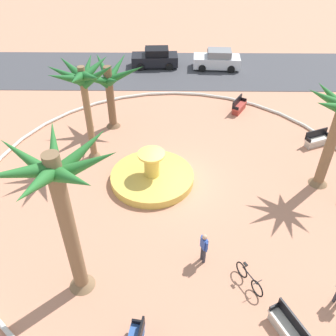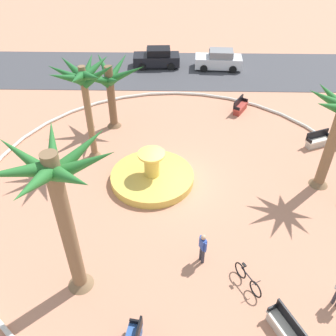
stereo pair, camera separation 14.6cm
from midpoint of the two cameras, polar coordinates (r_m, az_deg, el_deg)
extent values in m
plane|color=tan|center=(20.00, 0.86, -2.35)|extent=(80.00, 80.00, 0.00)
torus|color=silver|center=(19.93, 0.86, -2.14)|extent=(21.30, 21.30, 0.20)
cube|color=#424247|center=(32.88, 0.86, 15.09)|extent=(48.00, 8.00, 0.03)
cylinder|color=gold|center=(20.03, -2.70, -1.48)|extent=(4.56, 4.56, 0.45)
cylinder|color=#236093|center=(20.05, -2.70, -1.56)|extent=(4.01, 4.01, 0.34)
cylinder|color=gold|center=(19.48, -2.78, 0.49)|extent=(0.82, 0.82, 1.30)
cylinder|color=#F1C954|center=(19.05, -2.84, 2.18)|extent=(1.46, 1.46, 0.12)
cylinder|color=brown|center=(24.00, -9.18, 10.79)|extent=(0.50, 0.50, 4.21)
cone|color=brown|center=(24.91, -8.76, 7.02)|extent=(0.96, 0.96, 0.50)
cone|color=#1E6028|center=(23.15, -6.83, 14.48)|extent=(2.42, 0.60, 1.43)
cone|color=#1E6028|center=(24.13, -8.17, 15.37)|extent=(1.49, 2.43, 1.44)
cone|color=#1E6028|center=(24.27, -10.45, 15.52)|extent=(1.56, 2.43, 1.27)
cone|color=#1E6028|center=(23.63, -12.04, 14.05)|extent=(2.37, 0.76, 1.68)
cone|color=#1E6028|center=(22.67, -11.61, 13.35)|extent=(1.91, 2.24, 1.48)
cone|color=#1E6028|center=(22.36, -8.82, 13.26)|extent=(1.48, 2.41, 1.53)
cylinder|color=brown|center=(13.56, -15.58, -9.35)|extent=(0.56, 0.56, 6.67)
cone|color=brown|center=(15.92, -13.64, -16.85)|extent=(1.06, 1.06, 0.50)
cone|color=#28702D|center=(11.43, -13.15, 0.57)|extent=(2.25, 0.72, 1.36)
cone|color=#28702D|center=(11.97, -13.87, 2.42)|extent=(1.98, 1.94, 1.35)
cone|color=#28702D|center=(12.47, -17.76, 2.77)|extent=(1.03, 2.25, 1.49)
cone|color=#28702D|center=(12.27, -21.41, 1.29)|extent=(2.23, 1.39, 1.46)
cone|color=#28702D|center=(11.47, -23.03, -0.76)|extent=(2.19, 1.67, 1.09)
cone|color=#28702D|center=(10.89, -20.27, -2.51)|extent=(0.90, 2.30, 1.16)
cone|color=#28702D|center=(10.87, -15.24, -1.66)|extent=(2.01, 1.93, 1.24)
cylinder|color=brown|center=(20.08, 23.97, 3.47)|extent=(0.54, 0.54, 5.26)
cone|color=brown|center=(21.41, 22.35, -1.73)|extent=(1.03, 1.03, 0.50)
cone|color=#28702D|center=(19.38, 23.92, 10.44)|extent=(1.42, 1.89, 1.09)
cone|color=#28702D|center=(18.94, 23.31, 10.05)|extent=(1.92, 1.31, 1.05)
cone|color=#28702D|center=(18.43, 23.85, 8.90)|extent=(1.93, 1.17, 1.16)
cylinder|color=brown|center=(20.89, -12.59, 8.11)|extent=(0.38, 0.38, 5.64)
cone|color=brown|center=(22.27, -11.69, 2.41)|extent=(0.72, 0.72, 0.50)
cone|color=#1E6028|center=(19.75, -11.11, 14.12)|extent=(1.98, 0.77, 1.46)
cone|color=#1E6028|center=(20.29, -11.60, 15.20)|extent=(1.69, 1.89, 1.19)
cone|color=#1E6028|center=(20.55, -12.74, 14.98)|extent=(0.84, 2.01, 1.40)
cone|color=#1E6028|center=(20.49, -15.14, 14.93)|extent=(1.85, 1.75, 1.17)
cone|color=#1E6028|center=(20.06, -16.01, 13.97)|extent=(1.97, 0.59, 1.33)
cone|color=#1E6028|center=(19.52, -15.94, 13.42)|extent=(1.91, 1.64, 1.27)
cone|color=#1E6028|center=(18.94, -14.29, 13.39)|extent=(0.62, 2.01, 1.03)
cone|color=#1E6028|center=(18.99, -12.29, 13.74)|extent=(1.70, 1.89, 1.04)
cube|color=#B73D33|center=(26.72, 10.97, 9.57)|extent=(1.24, 1.63, 0.12)
cube|color=black|center=(26.64, 10.63, 10.26)|extent=(0.87, 1.42, 0.50)
cube|color=#9C342B|center=(26.84, 10.91, 9.09)|extent=(1.14, 1.50, 0.39)
cube|color=black|center=(27.29, 11.61, 10.46)|extent=(0.43, 0.30, 0.24)
cube|color=black|center=(26.03, 10.38, 9.17)|extent=(0.43, 0.30, 0.24)
cube|color=beige|center=(14.91, 17.84, -22.54)|extent=(1.14, 1.66, 0.12)
cube|color=black|center=(14.75, 18.75, -21.57)|extent=(0.76, 1.48, 0.50)
cube|color=#B6ADA0|center=(15.13, 17.64, -23.02)|extent=(1.05, 1.53, 0.39)
cube|color=black|center=(15.03, 16.07, -20.17)|extent=(0.44, 0.27, 0.24)
cube|color=beige|center=(24.40, 22.21, 4.20)|extent=(1.67, 1.08, 0.12)
cube|color=black|center=(24.37, 22.06, 5.05)|extent=(1.51, 0.69, 0.50)
cube|color=#B6ADA0|center=(24.54, 22.07, 3.71)|extent=(1.54, 1.00, 0.39)
cube|color=black|center=(24.82, 23.58, 4.79)|extent=(0.25, 0.45, 0.24)
cube|color=black|center=(23.86, 20.94, 4.14)|extent=(0.25, 0.45, 0.24)
cube|color=black|center=(14.26, -5.05, -22.93)|extent=(0.46, 0.15, 0.24)
torus|color=black|center=(15.58, 13.50, -17.88)|extent=(0.40, 0.66, 0.72)
torus|color=black|center=(15.98, 11.20, -15.37)|extent=(0.40, 0.66, 0.72)
cylinder|color=black|center=(15.58, 12.45, -16.12)|extent=(0.50, 0.86, 0.05)
cylinder|color=black|center=(15.61, 11.72, -14.92)|extent=(0.04, 0.04, 0.30)
cube|color=black|center=(15.47, 11.80, -14.54)|extent=(0.18, 0.22, 0.06)
cylinder|color=black|center=(15.30, 13.59, -16.99)|extent=(0.40, 0.24, 0.03)
cylinder|color=#33333D|center=(16.33, 24.65, -17.66)|extent=(0.14, 0.14, 0.81)
cylinder|color=#33333D|center=(16.11, 5.42, -13.51)|extent=(0.14, 0.14, 0.85)
cylinder|color=#33333D|center=(16.21, 5.11, -13.06)|extent=(0.14, 0.14, 0.85)
cube|color=#2D4CA5|center=(15.61, 5.42, -11.68)|extent=(0.32, 0.39, 0.56)
sphere|color=tan|center=(15.31, 5.51, -10.72)|extent=(0.22, 0.22, 0.22)
cylinder|color=#2D4CA5|center=(15.49, 5.81, -12.24)|extent=(0.09, 0.09, 0.53)
cylinder|color=#2D4CA5|center=(15.73, 5.03, -11.12)|extent=(0.09, 0.09, 0.53)
cube|color=black|center=(33.39, -2.22, 16.60)|extent=(4.08, 1.90, 0.90)
cube|color=black|center=(33.12, -1.89, 17.78)|extent=(2.07, 1.54, 0.60)
cube|color=#333D47|center=(33.16, -3.52, 17.60)|extent=(0.36, 1.37, 0.51)
cylinder|color=black|center=(32.74, -4.45, 15.46)|extent=(0.65, 0.25, 0.64)
cylinder|color=black|center=(34.32, -4.38, 16.57)|extent=(0.65, 0.25, 0.64)
cylinder|color=black|center=(32.74, 0.06, 15.57)|extent=(0.65, 0.25, 0.64)
cylinder|color=black|center=(34.31, -0.06, 16.68)|extent=(0.65, 0.25, 0.64)
cube|color=silver|center=(33.26, 7.48, 16.22)|extent=(4.09, 1.92, 0.90)
cube|color=gray|center=(33.00, 7.95, 17.37)|extent=(2.08, 1.55, 0.60)
cube|color=#333D47|center=(32.98, 6.30, 17.34)|extent=(0.37, 1.37, 0.51)
cylinder|color=black|center=(32.54, 5.23, 15.27)|extent=(0.65, 0.25, 0.64)
cylinder|color=black|center=(34.11, 5.22, 16.39)|extent=(0.65, 0.25, 0.64)
cylinder|color=black|center=(32.70, 9.73, 15.00)|extent=(0.65, 0.25, 0.64)
cylinder|color=black|center=(34.26, 9.53, 16.13)|extent=(0.65, 0.25, 0.64)
camera|label=1|loc=(0.07, -90.22, -0.17)|focal=38.89mm
camera|label=2|loc=(0.07, 89.78, 0.17)|focal=38.89mm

